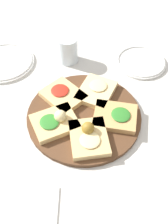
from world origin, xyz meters
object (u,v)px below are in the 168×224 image
(serving_board, at_px, (84,115))
(plate_left, at_px, (4,62))
(plate_right, at_px, (141,62))
(water_glass, at_px, (68,50))
(napkin_stack, at_px, (35,205))

(serving_board, height_order, plate_left, same)
(serving_board, distance_m, plate_right, 0.37)
(serving_board, relative_size, plate_right, 1.89)
(water_glass, distance_m, napkin_stack, 0.62)
(plate_right, relative_size, napkin_stack, 1.68)
(plate_right, xyz_separation_m, water_glass, (-0.30, 0.04, 0.05))
(plate_left, height_order, water_glass, water_glass)
(plate_right, height_order, water_glass, water_glass)
(water_glass, bearing_deg, serving_board, -82.17)
(napkin_stack, bearing_deg, plate_right, 53.79)
(serving_board, height_order, water_glass, water_glass)
(water_glass, bearing_deg, plate_left, 179.94)
(plate_left, distance_m, napkin_stack, 0.62)
(napkin_stack, bearing_deg, serving_board, 62.36)
(serving_board, bearing_deg, napkin_stack, -117.64)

